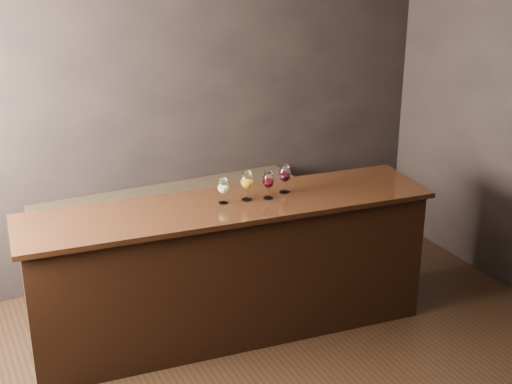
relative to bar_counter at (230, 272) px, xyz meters
name	(u,v)px	position (x,y,z in m)	size (l,w,h in m)	color
room_shell	(238,140)	(-0.34, -0.92, 1.31)	(5.02, 4.52, 2.81)	black
bar_counter	(230,272)	(0.00, 0.00, 0.00)	(2.86, 0.62, 1.00)	black
bar_top	(229,206)	(0.00, 0.00, 0.52)	(2.96, 0.69, 0.04)	black
back_bar_shelf	(169,236)	(-0.12, 1.00, -0.10)	(2.23, 0.40, 0.80)	black
glass_white	(223,187)	(-0.03, 0.02, 0.66)	(0.08, 0.08, 0.18)	white
glass_amber	(247,181)	(0.14, 0.01, 0.68)	(0.09, 0.09, 0.21)	white
glass_red_a	(268,181)	(0.30, -0.03, 0.67)	(0.08, 0.08, 0.20)	white
glass_red_b	(285,174)	(0.46, 0.02, 0.68)	(0.09, 0.09, 0.21)	white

